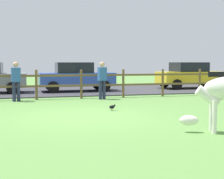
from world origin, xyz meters
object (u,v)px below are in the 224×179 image
Objects in this scene: parked_car_yellow at (190,75)px; visitor_right_of_tree at (102,79)px; visitor_left_of_tree at (16,80)px; parked_car_blue at (76,77)px; crow_on_grass at (112,107)px.

parked_car_yellow is 2.46× the size of visitor_right_of_tree.
visitor_left_of_tree reaches higher than parked_car_yellow.
visitor_right_of_tree reaches higher than parked_car_yellow.
visitor_left_of_tree is 3.62m from visitor_right_of_tree.
parked_car_blue is at bearing -177.37° from parked_car_yellow.
crow_on_grass is at bearing -132.21° from parked_car_yellow.
crow_on_grass is at bearing -48.12° from visitor_left_of_tree.
crow_on_grass is 4.82m from visitor_left_of_tree.
parked_car_blue reaches higher than crow_on_grass.
parked_car_yellow is at bearing 47.79° from crow_on_grass.
visitor_left_of_tree is (-3.05, -3.72, 0.06)m from parked_car_blue.
visitor_left_of_tree and visitor_right_of_tree have the same top height.
visitor_right_of_tree is at bearing -81.58° from parked_car_blue.
visitor_left_of_tree reaches higher than parked_car_blue.
parked_car_yellow is (6.88, 7.58, 0.72)m from crow_on_grass.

